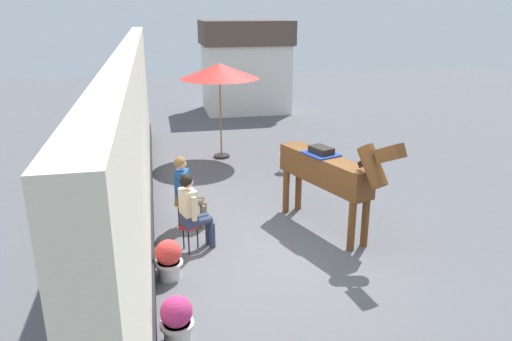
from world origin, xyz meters
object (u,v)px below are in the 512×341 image
object	(u,v)px
seated_visitor_far	(186,188)
spare_stool_white	(286,156)
cafe_parasol	(220,72)
saddled_horse_center	(329,172)
flower_planter_near	(177,319)
flower_planter_middle	(169,259)
seated_visitor_near	(192,208)

from	to	relation	value
seated_visitor_far	spare_stool_white	xyz separation A→B (m)	(2.70, 2.80, -0.38)
seated_visitor_far	cafe_parasol	xyz separation A→B (m)	(1.27, 4.35, 1.59)
seated_visitor_far	saddled_horse_center	xyz separation A→B (m)	(2.54, -0.69, 0.38)
seated_visitor_far	saddled_horse_center	distance (m)	2.66
saddled_horse_center	flower_planter_near	xyz separation A→B (m)	(-2.91, -2.69, -0.82)
seated_visitor_far	flower_planter_middle	world-z (taller)	seated_visitor_far
flower_planter_near	flower_planter_middle	xyz separation A→B (m)	(-0.04, 1.56, 0.00)
seated_visitor_far	flower_planter_near	xyz separation A→B (m)	(-0.37, -3.39, -0.44)
cafe_parasol	saddled_horse_center	bearing A→B (deg)	-75.92
flower_planter_near	spare_stool_white	bearing A→B (deg)	63.57
saddled_horse_center	flower_planter_middle	xyz separation A→B (m)	(-2.95, -1.14, -0.82)
saddled_horse_center	flower_planter_middle	world-z (taller)	saddled_horse_center
seated_visitor_near	saddled_horse_center	xyz separation A→B (m)	(2.50, 0.28, 0.38)
saddled_horse_center	spare_stool_white	world-z (taller)	saddled_horse_center
seated_visitor_far	cafe_parasol	size ratio (longest dim) A/B	0.54
saddled_horse_center	cafe_parasol	size ratio (longest dim) A/B	1.11
cafe_parasol	spare_stool_white	bearing A→B (deg)	-47.38
flower_planter_near	cafe_parasol	size ratio (longest dim) A/B	0.25
flower_planter_middle	cafe_parasol	distance (m)	6.72
seated_visitor_near	spare_stool_white	xyz separation A→B (m)	(2.66, 3.77, -0.38)
spare_stool_white	cafe_parasol	bearing A→B (deg)	132.62
seated_visitor_near	flower_planter_near	distance (m)	2.49
saddled_horse_center	spare_stool_white	bearing A→B (deg)	87.35
flower_planter_near	flower_planter_middle	size ratio (longest dim) A/B	1.00
seated_visitor_far	cafe_parasol	bearing A→B (deg)	73.68
flower_planter_near	cafe_parasol	distance (m)	8.17
saddled_horse_center	flower_planter_near	bearing A→B (deg)	-137.25
seated_visitor_far	flower_planter_near	world-z (taller)	seated_visitor_far
flower_planter_near	spare_stool_white	size ratio (longest dim) A/B	1.39
seated_visitor_near	seated_visitor_far	xyz separation A→B (m)	(-0.04, 0.97, 0.00)
seated_visitor_near	flower_planter_middle	world-z (taller)	seated_visitor_near
saddled_horse_center	flower_planter_near	world-z (taller)	saddled_horse_center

